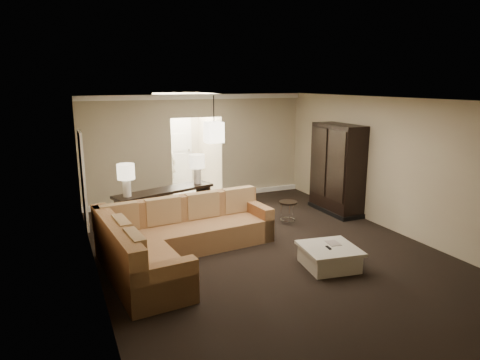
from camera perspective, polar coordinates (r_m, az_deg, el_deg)
name	(u,v)px	position (r m, az deg, el deg)	size (l,w,h in m)	color
ground	(265,250)	(8.19, 3.38, -9.32)	(8.00, 8.00, 0.00)	black
wall_back	(197,148)	(11.42, -5.72, 4.29)	(6.00, 0.04, 2.80)	#BBB18D
wall_front	(453,259)	(4.75, 26.49, -9.43)	(6.00, 0.04, 2.80)	#BBB18D
wall_left	(93,195)	(6.97, -19.02, -1.90)	(0.04, 8.00, 2.80)	#BBB18D
wall_right	(394,165)	(9.51, 19.83, 1.85)	(0.04, 8.00, 2.80)	#BBB18D
ceiling	(267,100)	(7.59, 3.66, 10.65)	(6.00, 8.00, 0.02)	silver
crown_molding	(197,97)	(11.25, -5.79, 10.97)	(6.00, 0.10, 0.12)	white
baseboard	(199,197)	(11.64, -5.50, -2.28)	(6.00, 0.10, 0.12)	white
side_door	(83,180)	(9.77, -20.18, 0.01)	(0.05, 0.90, 2.10)	white
foyer	(183,145)	(12.70, -7.60, 4.66)	(1.44, 2.02, 2.80)	silver
sectional_sofa	(175,239)	(7.74, -8.63, -7.72)	(3.34, 2.79, 0.98)	brown
coffee_table	(329,257)	(7.57, 11.80, -9.96)	(1.03, 1.03, 0.38)	beige
console_table	(165,205)	(9.35, -9.94, -3.33)	(2.29, 1.16, 0.86)	black
armoire	(337,171)	(10.52, 12.80, 1.22)	(0.64, 1.49, 2.14)	black
drink_table	(288,208)	(9.60, 6.43, -3.70)	(0.41, 0.41, 0.51)	black
table_lamp_left	(126,175)	(8.76, -14.96, 0.66)	(0.35, 0.35, 0.66)	white
table_lamp_right	(197,164)	(9.63, -5.73, 2.11)	(0.35, 0.35, 0.66)	white
pendant_light	(214,132)	(10.13, -3.48, 6.39)	(0.38, 0.38, 1.09)	black
person	(166,161)	(12.91, -9.78, 2.55)	(0.59, 0.39, 1.64)	beige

